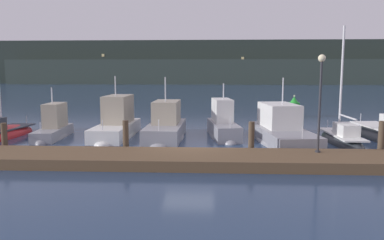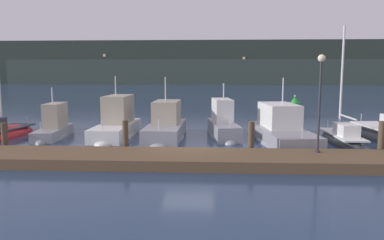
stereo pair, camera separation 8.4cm
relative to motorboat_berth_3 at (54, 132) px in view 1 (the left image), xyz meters
The scene contains 15 objects.
ground_plane 9.10m from the motorboat_berth_3, 23.85° to the right, with size 400.00×400.00×0.00m, color navy.
dock 10.24m from the motorboat_berth_3, 35.69° to the right, with size 36.54×2.80×0.45m, color brown.
mooring_pile_1 4.38m from the motorboat_berth_3, 97.44° to the right, with size 0.28×0.28×1.49m, color #4C3D2D.
mooring_pile_2 6.90m from the motorboat_berth_3, 38.92° to the right, with size 0.28×0.28×1.65m, color #4C3D2D.
mooring_pile_3 12.09m from the motorboat_berth_3, 20.98° to the right, with size 0.28×0.28×1.63m, color #4C3D2D.
mooring_pile_4 17.75m from the motorboat_berth_3, 14.12° to the right, with size 0.28×0.28×1.70m, color #4C3D2D.
motorboat_berth_3 is the anchor object (origin of this frame).
motorboat_berth_4 3.71m from the motorboat_berth_3, 10.39° to the left, with size 2.16×6.25×4.19m.
motorboat_berth_5 6.72m from the motorboat_berth_3, ahead, with size 2.24×6.05×4.12m.
motorboat_berth_6 10.17m from the motorboat_berth_3, ahead, with size 2.19×5.31×3.76m.
motorboat_berth_7 13.37m from the motorboat_berth_3, ahead, with size 3.39×7.33×4.07m.
sailboat_berth_8 16.69m from the motorboat_berth_3, ahead, with size 1.55×5.36×7.02m.
channel_buoy 19.97m from the motorboat_berth_3, 33.75° to the left, with size 1.46×1.46×1.90m.
dock_lamppost 15.33m from the motorboat_berth_3, 20.86° to the right, with size 0.32×0.32×4.22m.
hillside_backdrop 100.34m from the motorboat_berth_3, 84.01° to the left, with size 240.00×23.00×13.23m.
Camera 1 is at (1.05, -17.94, 3.98)m, focal length 35.00 mm.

